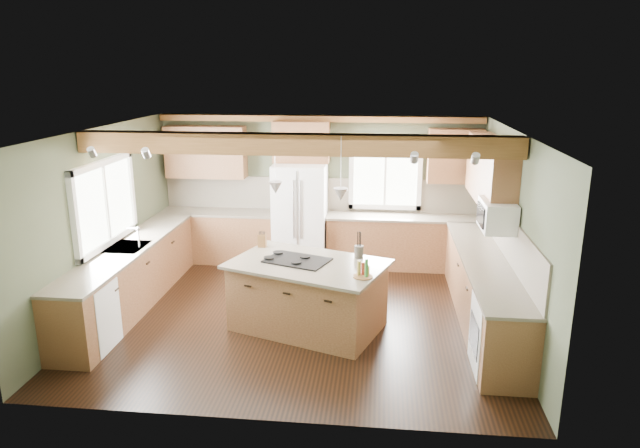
# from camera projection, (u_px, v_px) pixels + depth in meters

# --- Properties ---
(floor) EXTENTS (5.60, 5.60, 0.00)m
(floor) POSITION_uv_depth(u_px,v_px,m) (301.00, 315.00, 8.07)
(floor) COLOR black
(floor) RESTS_ON ground
(ceiling) EXTENTS (5.60, 5.60, 0.00)m
(ceiling) POSITION_uv_depth(u_px,v_px,m) (299.00, 130.00, 7.37)
(ceiling) COLOR silver
(ceiling) RESTS_ON wall_back
(wall_back) EXTENTS (5.60, 0.00, 5.60)m
(wall_back) POSITION_uv_depth(u_px,v_px,m) (320.00, 189.00, 10.12)
(wall_back) COLOR #444B35
(wall_back) RESTS_ON ground
(wall_left) EXTENTS (0.00, 5.00, 5.00)m
(wall_left) POSITION_uv_depth(u_px,v_px,m) (103.00, 221.00, 8.01)
(wall_left) COLOR #444B35
(wall_left) RESTS_ON ground
(wall_right) EXTENTS (0.00, 5.00, 5.00)m
(wall_right) POSITION_uv_depth(u_px,v_px,m) (512.00, 233.00, 7.43)
(wall_right) COLOR #444B35
(wall_right) RESTS_ON ground
(ceiling_beam) EXTENTS (5.55, 0.26, 0.26)m
(ceiling_beam) POSITION_uv_depth(u_px,v_px,m) (295.00, 144.00, 7.06)
(ceiling_beam) COLOR brown
(ceiling_beam) RESTS_ON ceiling
(soffit_trim) EXTENTS (5.55, 0.20, 0.10)m
(soffit_trim) POSITION_uv_depth(u_px,v_px,m) (319.00, 119.00, 9.69)
(soffit_trim) COLOR brown
(soffit_trim) RESTS_ON ceiling
(backsplash_back) EXTENTS (5.58, 0.03, 0.58)m
(backsplash_back) POSITION_uv_depth(u_px,v_px,m) (320.00, 194.00, 10.13)
(backsplash_back) COLOR brown
(backsplash_back) RESTS_ON wall_back
(backsplash_right) EXTENTS (0.03, 3.70, 0.58)m
(backsplash_right) POSITION_uv_depth(u_px,v_px,m) (510.00, 239.00, 7.51)
(backsplash_right) COLOR brown
(backsplash_right) RESTS_ON wall_right
(base_cab_back_left) EXTENTS (2.02, 0.60, 0.88)m
(base_cab_back_left) POSITION_uv_depth(u_px,v_px,m) (219.00, 237.00, 10.24)
(base_cab_back_left) COLOR brown
(base_cab_back_left) RESTS_ON floor
(counter_back_left) EXTENTS (2.06, 0.64, 0.04)m
(counter_back_left) POSITION_uv_depth(u_px,v_px,m) (218.00, 212.00, 10.12)
(counter_back_left) COLOR #4F4739
(counter_back_left) RESTS_ON base_cab_back_left
(base_cab_back_right) EXTENTS (2.62, 0.60, 0.88)m
(base_cab_back_right) POSITION_uv_depth(u_px,v_px,m) (403.00, 243.00, 9.91)
(base_cab_back_right) COLOR brown
(base_cab_back_right) RESTS_ON floor
(counter_back_right) EXTENTS (2.66, 0.64, 0.04)m
(counter_back_right) POSITION_uv_depth(u_px,v_px,m) (404.00, 217.00, 9.78)
(counter_back_right) COLOR #4F4739
(counter_back_right) RESTS_ON base_cab_back_right
(base_cab_left) EXTENTS (0.60, 3.70, 0.88)m
(base_cab_left) POSITION_uv_depth(u_px,v_px,m) (130.00, 278.00, 8.26)
(base_cab_left) COLOR brown
(base_cab_left) RESTS_ON floor
(counter_left) EXTENTS (0.64, 3.74, 0.04)m
(counter_left) POSITION_uv_depth(u_px,v_px,m) (128.00, 248.00, 8.14)
(counter_left) COLOR #4F4739
(counter_left) RESTS_ON base_cab_left
(base_cab_right) EXTENTS (0.60, 3.70, 0.88)m
(base_cab_right) POSITION_uv_depth(u_px,v_px,m) (483.00, 292.00, 7.74)
(base_cab_right) COLOR brown
(base_cab_right) RESTS_ON floor
(counter_right) EXTENTS (0.64, 3.74, 0.04)m
(counter_right) POSITION_uv_depth(u_px,v_px,m) (486.00, 260.00, 7.62)
(counter_right) COLOR #4F4739
(counter_right) RESTS_ON base_cab_right
(upper_cab_back_left) EXTENTS (1.40, 0.35, 0.90)m
(upper_cab_back_left) POSITION_uv_depth(u_px,v_px,m) (206.00, 152.00, 9.98)
(upper_cab_back_left) COLOR brown
(upper_cab_back_left) RESTS_ON wall_back
(upper_cab_over_fridge) EXTENTS (0.96, 0.35, 0.70)m
(upper_cab_over_fridge) POSITION_uv_depth(u_px,v_px,m) (301.00, 142.00, 9.75)
(upper_cab_over_fridge) COLOR brown
(upper_cab_over_fridge) RESTS_ON wall_back
(upper_cab_right) EXTENTS (0.35, 2.20, 0.90)m
(upper_cab_right) POSITION_uv_depth(u_px,v_px,m) (490.00, 172.00, 8.14)
(upper_cab_right) COLOR brown
(upper_cab_right) RESTS_ON wall_right
(upper_cab_back_corner) EXTENTS (0.90, 0.35, 0.90)m
(upper_cab_back_corner) POSITION_uv_depth(u_px,v_px,m) (455.00, 156.00, 9.54)
(upper_cab_back_corner) COLOR brown
(upper_cab_back_corner) RESTS_ON wall_back
(window_left) EXTENTS (0.04, 1.60, 1.05)m
(window_left) POSITION_uv_depth(u_px,v_px,m) (104.00, 203.00, 7.99)
(window_left) COLOR white
(window_left) RESTS_ON wall_left
(window_back) EXTENTS (1.10, 0.04, 1.00)m
(window_back) POSITION_uv_depth(u_px,v_px,m) (385.00, 176.00, 9.91)
(window_back) COLOR white
(window_back) RESTS_ON wall_back
(sink) EXTENTS (0.50, 0.65, 0.03)m
(sink) POSITION_uv_depth(u_px,v_px,m) (127.00, 247.00, 8.13)
(sink) COLOR #262628
(sink) RESTS_ON counter_left
(faucet) EXTENTS (0.02, 0.02, 0.28)m
(faucet) POSITION_uv_depth(u_px,v_px,m) (139.00, 238.00, 8.08)
(faucet) COLOR #B2B2B7
(faucet) RESTS_ON sink
(dishwasher) EXTENTS (0.60, 0.60, 0.84)m
(dishwasher) POSITION_uv_depth(u_px,v_px,m) (86.00, 316.00, 7.02)
(dishwasher) COLOR white
(dishwasher) RESTS_ON floor
(oven) EXTENTS (0.60, 0.72, 0.84)m
(oven) POSITION_uv_depth(u_px,v_px,m) (501.00, 336.00, 6.50)
(oven) COLOR white
(oven) RESTS_ON floor
(microwave) EXTENTS (0.40, 0.70, 0.38)m
(microwave) POSITION_uv_depth(u_px,v_px,m) (497.00, 215.00, 7.34)
(microwave) COLOR white
(microwave) RESTS_ON wall_right
(pendant_left) EXTENTS (0.18, 0.18, 0.16)m
(pendant_left) POSITION_uv_depth(u_px,v_px,m) (276.00, 188.00, 7.40)
(pendant_left) COLOR #B2B2B7
(pendant_left) RESTS_ON ceiling
(pendant_right) EXTENTS (0.18, 0.18, 0.16)m
(pendant_right) POSITION_uv_depth(u_px,v_px,m) (341.00, 195.00, 7.01)
(pendant_right) COLOR #B2B2B7
(pendant_right) RESTS_ON ceiling
(refrigerator) EXTENTS (0.90, 0.74, 1.80)m
(refrigerator) POSITION_uv_depth(u_px,v_px,m) (300.00, 215.00, 9.89)
(refrigerator) COLOR white
(refrigerator) RESTS_ON floor
(island) EXTENTS (2.13, 1.69, 0.88)m
(island) POSITION_uv_depth(u_px,v_px,m) (308.00, 297.00, 7.59)
(island) COLOR brown
(island) RESTS_ON floor
(island_top) EXTENTS (2.28, 1.85, 0.04)m
(island_top) POSITION_uv_depth(u_px,v_px,m) (308.00, 264.00, 7.47)
(island_top) COLOR #4F4739
(island_top) RESTS_ON island
(cooktop) EXTENTS (0.94, 0.77, 0.02)m
(cooktop) POSITION_uv_depth(u_px,v_px,m) (297.00, 260.00, 7.52)
(cooktop) COLOR black
(cooktop) RESTS_ON island_top
(knife_block) EXTENTS (0.12, 0.09, 0.19)m
(knife_block) POSITION_uv_depth(u_px,v_px,m) (262.00, 241.00, 8.09)
(knife_block) COLOR brown
(knife_block) RESTS_ON island_top
(utensil_crock) EXTENTS (0.16, 0.16, 0.16)m
(utensil_crock) POSITION_uv_depth(u_px,v_px,m) (359.00, 252.00, 7.64)
(utensil_crock) COLOR #3E3531
(utensil_crock) RESTS_ON island_top
(bottle_tray) EXTENTS (0.30, 0.30, 0.23)m
(bottle_tray) POSITION_uv_depth(u_px,v_px,m) (363.00, 268.00, 6.93)
(bottle_tray) COLOR brown
(bottle_tray) RESTS_ON island_top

